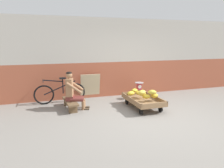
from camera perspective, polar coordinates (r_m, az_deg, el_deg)
The scene contains 11 objects.
ground_plane at distance 5.66m, azimuth 11.05°, elevation -9.26°, with size 80.00×80.00×0.00m, color gray.
back_wall at distance 7.78m, azimuth 1.84°, elevation 7.32°, with size 16.00×0.30×2.83m.
banana_cart at distance 6.37m, azimuth 8.55°, elevation -4.52°, with size 0.86×1.45×0.36m.
banana_pile at distance 6.34m, azimuth 8.47°, elevation -2.57°, with size 0.84×1.12×0.26m.
low_bench at distance 6.35m, azimuth -11.51°, elevation -5.08°, with size 0.39×1.12×0.27m.
vendor_seated at distance 6.24m, azimuth -10.85°, elevation -1.84°, with size 0.73×0.59×1.14m.
plastic_crate at distance 7.41m, azimuth 7.47°, elevation -2.93°, with size 0.36×0.28×0.30m.
weighing_scale at distance 7.34m, azimuth 7.53°, elevation -0.64°, with size 0.30×0.30×0.29m.
bicycle_near_left at distance 7.00m, azimuth -14.23°, elevation -2.33°, with size 1.66×0.48×0.86m.
sign_board at distance 7.41m, azimuth -6.05°, elevation -0.59°, with size 0.70×0.21×0.89m.
shopping_bag at distance 7.10m, azimuth 9.48°, elevation -3.87°, with size 0.18×0.12×0.24m, color #D13D4C.
Camera 1 is at (-2.60, -4.61, 1.99)m, focal length 32.96 mm.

